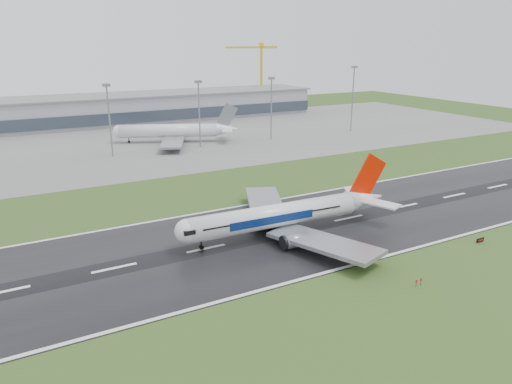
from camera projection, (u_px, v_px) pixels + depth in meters
ground at (283, 232)px, 112.20m from camera, size 520.00×520.00×0.00m
runway at (283, 232)px, 112.18m from camera, size 400.00×45.00×0.10m
apron at (144, 141)px, 217.13m from camera, size 400.00×130.00×0.08m
terminal at (114, 110)px, 265.22m from camera, size 240.00×36.00×15.00m
main_airliner at (289, 200)px, 109.44m from camera, size 57.70×55.16×16.43m
parked_airliner at (173, 124)px, 212.18m from camera, size 74.22×72.10×16.95m
tower_crane at (261, 76)px, 320.14m from camera, size 43.98×12.22×44.00m
runway_sign at (480, 240)px, 106.40m from camera, size 2.27×0.96×1.04m
floodmast_2 at (110, 122)px, 183.27m from camera, size 0.64×0.64×27.59m
floodmast_3 at (199, 116)px, 200.28m from camera, size 0.64×0.64×27.49m
floodmast_4 at (271, 110)px, 216.31m from camera, size 0.64×0.64×27.78m
floodmast_5 at (352, 100)px, 237.24m from camera, size 0.64×0.64×31.62m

